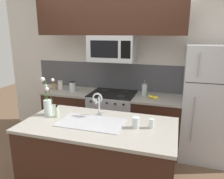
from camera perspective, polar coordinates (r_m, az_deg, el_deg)
The scene contains 21 objects.
ground_plane at distance 3.35m, azimuth -4.62°, elevation -20.48°, with size 10.00×10.00×0.00m, color brown.
rear_partition at distance 3.94m, azimuth 6.02°, elevation 5.41°, with size 5.20×0.10×2.60m, color silver.
splash_band at distance 3.98m, azimuth 1.55°, elevation 3.39°, with size 3.21×0.01×0.48m, color #4C4C51.
back_counter_left at distance 4.17m, azimuth -10.50°, elevation -6.24°, with size 0.88×0.65×0.91m.
back_counter_right at distance 3.75m, azimuth 11.46°, elevation -8.75°, with size 0.79×0.65×0.91m.
stove_range at distance 3.88m, azimuth 0.18°, elevation -7.53°, with size 0.76×0.64×0.93m.
microwave at distance 3.58m, azimuth 0.10°, elevation 10.68°, with size 0.74×0.40×0.41m.
upper_cabinet_band at distance 3.57m, azimuth -0.78°, elevation 18.80°, with size 2.36×0.34×0.60m, color #381E14.
refrigerator at distance 3.64m, azimuth 24.01°, elevation -3.37°, with size 0.79×0.74×1.76m.
storage_jar_tall at distance 4.16m, azimuth -14.95°, elevation 0.93°, with size 0.09×0.09×0.13m.
storage_jar_medium at distance 4.13m, azimuth -13.32°, elevation 1.17°, with size 0.09×0.09×0.16m.
storage_jar_short at distance 3.97m, azimuth -10.29°, elevation 0.86°, with size 0.11×0.11×0.17m.
banana_bunch at distance 3.54m, azimuth 10.72°, elevation -1.95°, with size 0.19×0.16×0.08m.
french_press at distance 3.65m, azimuth 8.46°, elevation -0.07°, with size 0.09×0.09×0.27m.
island_counter at distance 2.77m, azimuth -3.46°, elevation -17.52°, with size 1.77×0.92×0.91m.
kitchen_sink at distance 2.61m, azimuth -5.35°, elevation -10.02°, with size 0.76×0.44×0.16m.
sink_faucet at distance 2.70m, azimuth -3.71°, elevation -3.04°, with size 0.14×0.14×0.31m.
dish_soap_bottle at distance 2.80m, azimuth -14.21°, elevation -5.66°, with size 0.06×0.05×0.16m.
drinking_glass at distance 2.43m, azimuth 6.23°, elevation -8.58°, with size 0.08×0.08×0.12m.
spare_glass at distance 2.46m, azimuth 10.27°, elevation -8.73°, with size 0.06×0.06×0.11m.
flower_vase at distance 2.87m, azimuth -16.47°, elevation -3.84°, with size 0.11×0.17×0.50m.
Camera 1 is at (1.05, -2.54, 1.93)m, focal length 35.00 mm.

